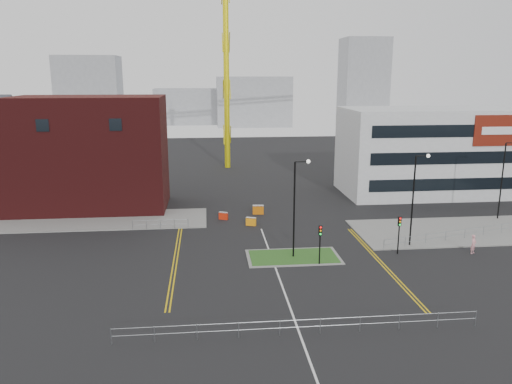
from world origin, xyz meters
TOP-DOWN VIEW (x-y plane):
  - ground at (0.00, 0.00)m, footprint 200.00×200.00m
  - pavement_left at (-20.00, 22.00)m, footprint 28.00×8.00m
  - pavement_right at (22.00, 14.00)m, footprint 24.00×10.00m
  - island_kerb at (2.00, 8.00)m, footprint 8.60×4.60m
  - grass_island at (2.00, 8.00)m, footprint 8.00×4.00m
  - brick_building at (-22.97, 28.00)m, footprint 24.20×10.07m
  - office_block at (26.01, 31.97)m, footprint 25.00×12.20m
  - tower_crane at (3.85, 56.11)m, footprint 52.26×10.85m
  - streetlamp_island at (2.22, 8.00)m, footprint 1.46×0.36m
  - streetlamp_right_near at (14.22, 10.00)m, footprint 1.46×0.36m
  - streetlamp_right_far at (28.22, 18.00)m, footprint 1.46×0.36m
  - traffic_light_island at (4.00, 5.98)m, footprint 0.28×0.33m
  - traffic_light_right at (12.00, 7.98)m, footprint 0.28×0.33m
  - railing_front at (0.00, -6.00)m, footprint 24.05×0.05m
  - railing_left at (-11.00, 18.00)m, footprint 6.05×0.05m
  - railing_right at (20.50, 11.50)m, footprint 19.05×5.05m
  - centre_line at (0.00, 2.00)m, footprint 0.15×30.00m
  - yellow_left_a at (-9.00, 10.00)m, footprint 0.12×24.00m
  - yellow_left_b at (-8.70, 10.00)m, footprint 0.12×24.00m
  - yellow_right_a at (9.50, 6.00)m, footprint 0.12×20.00m
  - yellow_right_b at (9.80, 6.00)m, footprint 0.12×20.00m
  - skyline_a at (-40.00, 120.00)m, footprint 18.00×12.00m
  - skyline_b at (10.00, 130.00)m, footprint 24.00×12.00m
  - skyline_c at (45.00, 125.00)m, footprint 14.00×12.00m
  - skyline_d at (-8.00, 140.00)m, footprint 30.00×12.00m
  - pedestrian at (19.12, 7.36)m, footprint 0.80×0.74m
  - barrier_left at (-1.00, 18.44)m, footprint 1.17×0.72m
  - barrier_mid at (-4.00, 21.16)m, footprint 1.10×0.72m
  - barrier_right at (0.29, 23.06)m, footprint 1.36×0.56m

SIDE VIEW (x-z plane):
  - ground at x=0.00m, z-range 0.00..0.00m
  - centre_line at x=0.00m, z-range 0.00..0.01m
  - yellow_left_a at x=-9.00m, z-range 0.00..0.01m
  - yellow_left_b at x=-8.70m, z-range 0.00..0.01m
  - yellow_right_a at x=9.50m, z-range 0.00..0.01m
  - yellow_right_b at x=9.80m, z-range 0.00..0.01m
  - island_kerb at x=2.00m, z-range 0.00..0.08m
  - pavement_left at x=-20.00m, z-range 0.00..0.12m
  - pavement_right at x=22.00m, z-range 0.00..0.12m
  - grass_island at x=2.00m, z-range 0.00..0.12m
  - barrier_mid at x=-4.00m, z-range 0.04..0.92m
  - barrier_left at x=-1.00m, z-range 0.04..0.97m
  - barrier_right at x=0.29m, z-range 0.05..1.16m
  - railing_left at x=-11.00m, z-range 0.19..1.29m
  - railing_right at x=20.50m, z-range 0.23..1.33m
  - railing_front at x=0.00m, z-range 0.23..1.33m
  - pedestrian at x=19.12m, z-range 0.00..1.83m
  - traffic_light_island at x=4.00m, z-range 0.74..4.39m
  - traffic_light_right at x=12.00m, z-range 0.74..4.39m
  - streetlamp_island at x=2.22m, z-range 0.82..10.00m
  - streetlamp_right_near at x=14.22m, z-range 0.82..10.00m
  - streetlamp_right_far at x=28.22m, z-range 0.82..10.00m
  - skyline_d at x=-8.00m, z-range 0.00..12.00m
  - office_block at x=26.01m, z-range 0.00..12.00m
  - brick_building at x=-22.97m, z-range -0.27..13.97m
  - skyline_b at x=10.00m, z-range 0.00..16.00m
  - skyline_a at x=-40.00m, z-range 0.00..22.00m
  - skyline_c at x=45.00m, z-range 0.00..28.00m
  - tower_crane at x=3.85m, z-range 6.96..43.18m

